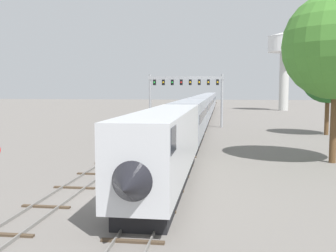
{
  "coord_description": "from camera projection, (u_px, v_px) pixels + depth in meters",
  "views": [
    {
      "loc": [
        5.48,
        -21.09,
        6.16
      ],
      "look_at": [
        1.0,
        12.0,
        3.0
      ],
      "focal_mm": 42.52,
      "sensor_mm": 36.0,
      "label": 1
    }
  ],
  "objects": [
    {
      "name": "signal_gantry",
      "position": [
        186.0,
        88.0,
        63.24
      ],
      "size": [
        12.1,
        0.49,
        8.43
      ],
      "color": "#999BA0",
      "rests_on": "ground"
    },
    {
      "name": "passenger_train",
      "position": [
        203.0,
        107.0,
        74.72
      ],
      "size": [
        3.04,
        120.35,
        4.8
      ],
      "color": "silver",
      "rests_on": "ground"
    },
    {
      "name": "ground_plane",
      "position": [
        121.0,
        199.0,
        22.12
      ],
      "size": [
        400.0,
        400.0,
        0.0
      ],
      "primitive_type": "plane",
      "color": "slate"
    },
    {
      "name": "track_main",
      "position": [
        204.0,
        118.0,
        81.04
      ],
      "size": [
        2.6,
        200.0,
        0.16
      ],
      "color": "slate",
      "rests_on": "ground"
    },
    {
      "name": "water_tower",
      "position": [
        285.0,
        49.0,
        110.05
      ],
      "size": [
        9.44,
        9.44,
        21.72
      ],
      "color": "beige",
      "rests_on": "ground"
    },
    {
      "name": "trackside_tree_left",
      "position": [
        328.0,
        77.0,
        52.23
      ],
      "size": [
        7.06,
        7.06,
        11.27
      ],
      "color": "brown",
      "rests_on": "ground"
    },
    {
      "name": "track_near",
      "position": [
        163.0,
        128.0,
        62.05
      ],
      "size": [
        2.6,
        160.0,
        0.16
      ],
      "color": "slate",
      "rests_on": "ground"
    }
  ]
}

